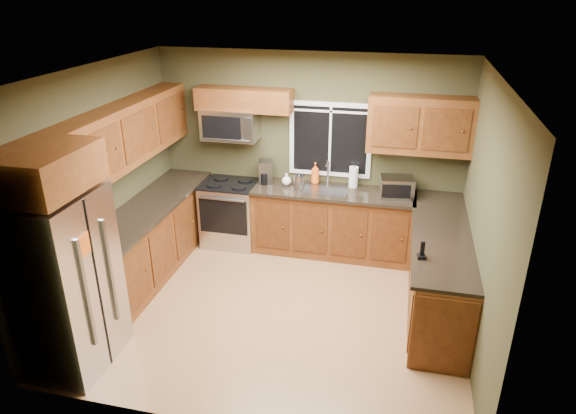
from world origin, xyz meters
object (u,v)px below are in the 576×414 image
at_px(soap_bottle_a, 315,173).
at_px(soap_bottle_c, 287,179).
at_px(refrigerator, 64,282).
at_px(soap_bottle_b, 354,180).
at_px(paper_towel_roll, 353,177).
at_px(coffee_maker, 266,172).
at_px(microwave, 230,124).
at_px(cordless_phone, 422,253).
at_px(toaster_oven, 397,187).
at_px(kettle, 299,182).
at_px(range, 231,213).

xyz_separation_m(soap_bottle_a, soap_bottle_c, (-0.37, -0.16, -0.07)).
bearing_deg(refrigerator, soap_bottle_b, 51.43).
bearing_deg(paper_towel_roll, coffee_maker, -175.01).
distance_m(microwave, soap_bottle_b, 1.84).
relative_size(paper_towel_roll, cordless_phone, 1.69).
xyz_separation_m(microwave, coffee_maker, (0.49, -0.03, -0.64)).
xyz_separation_m(paper_towel_roll, soap_bottle_b, (0.00, 0.02, -0.05)).
bearing_deg(toaster_oven, microwave, 176.55).
xyz_separation_m(kettle, paper_towel_roll, (0.70, 0.25, 0.03)).
height_order(refrigerator, soap_bottle_a, refrigerator).
distance_m(refrigerator, coffee_maker, 3.11).
relative_size(range, soap_bottle_a, 3.16).
bearing_deg(coffee_maker, soap_bottle_c, -5.64).
relative_size(coffee_maker, soap_bottle_b, 1.60).
relative_size(soap_bottle_a, soap_bottle_b, 1.52).
bearing_deg(kettle, soap_bottle_c, 149.87).
distance_m(paper_towel_roll, soap_bottle_a, 0.53).
relative_size(toaster_oven, soap_bottle_a, 1.56).
height_order(coffee_maker, soap_bottle_a, coffee_maker).
xyz_separation_m(coffee_maker, soap_bottle_b, (1.21, 0.13, -0.05)).
bearing_deg(microwave, paper_towel_roll, 2.50).
bearing_deg(toaster_oven, soap_bottle_a, 168.23).
relative_size(toaster_oven, soap_bottle_b, 2.37).
relative_size(microwave, cordless_phone, 4.07).
height_order(kettle, soap_bottle_b, kettle).
xyz_separation_m(kettle, soap_bottle_c, (-0.20, 0.12, -0.03)).
bearing_deg(coffee_maker, soap_bottle_b, 5.92).
distance_m(range, toaster_oven, 2.36).
distance_m(refrigerator, range, 2.89).
xyz_separation_m(soap_bottle_a, cordless_phone, (1.43, -1.83, -0.09)).
relative_size(toaster_oven, kettle, 1.94).
xyz_separation_m(refrigerator, coffee_maker, (1.18, 2.87, 0.19)).
xyz_separation_m(kettle, soap_bottle_a, (0.17, 0.27, 0.04)).
relative_size(refrigerator, soap_bottle_a, 6.07).
height_order(refrigerator, coffee_maker, refrigerator).
xyz_separation_m(kettle, cordless_phone, (1.60, -1.56, -0.05)).
bearing_deg(toaster_oven, coffee_maker, 176.59).
bearing_deg(coffee_maker, cordless_phone, -39.01).
xyz_separation_m(paper_towel_roll, cordless_phone, (0.90, -1.81, -0.09)).
distance_m(range, cordless_phone, 3.10).
height_order(toaster_oven, coffee_maker, coffee_maker).
bearing_deg(kettle, cordless_phone, -44.27).
relative_size(range, kettle, 3.92).
bearing_deg(range, cordless_phone, -31.62).
xyz_separation_m(toaster_oven, kettle, (-1.28, -0.04, -0.02)).
distance_m(refrigerator, soap_bottle_a, 3.53).
xyz_separation_m(refrigerator, soap_bottle_b, (2.39, 3.00, 0.14)).
distance_m(refrigerator, paper_towel_roll, 3.82).
bearing_deg(soap_bottle_a, toaster_oven, -11.77).
bearing_deg(kettle, refrigerator, -121.76).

